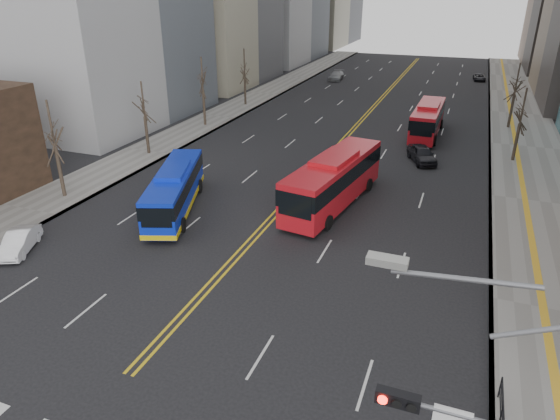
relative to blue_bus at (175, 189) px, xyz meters
name	(u,v)px	position (x,y,z in m)	size (l,w,h in m)	color
sidewalk_right	(527,147)	(24.35, 25.03, -1.57)	(7.00, 130.00, 0.15)	gray
sidewalk_left	(218,117)	(-9.65, 25.03, -1.57)	(5.00, 130.00, 0.15)	gray
centerline	(370,110)	(6.85, 35.03, -1.64)	(0.55, 100.00, 0.01)	gold
street_trees	(253,100)	(-0.33, 14.58, 3.23)	(35.20, 47.20, 7.60)	black
blue_bus	(175,189)	(0.00, 0.00, 0.00)	(5.78, 10.81, 3.14)	#0D27C4
red_bus_near	(334,178)	(10.15, 4.87, 0.44)	(4.50, 12.21, 3.77)	red
red_bus_far	(428,118)	(14.59, 25.87, 0.25)	(2.84, 10.75, 3.41)	red
car_white	(19,242)	(-5.65, -8.50, -1.01)	(1.34, 3.84, 1.27)	white
car_dark_mid	(422,154)	(15.12, 16.94, -0.90)	(1.76, 4.37, 1.49)	black
car_silver	(336,76)	(-2.81, 54.41, -0.94)	(1.97, 4.86, 1.41)	gray
car_dark_far	(479,77)	(19.35, 62.16, -1.12)	(1.76, 3.81, 1.06)	black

